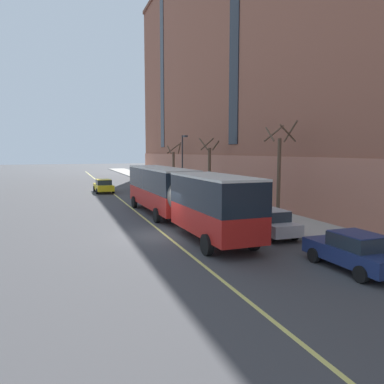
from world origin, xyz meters
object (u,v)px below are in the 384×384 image
at_px(parked_car_white_3, 148,181).
at_px(fire_hydrant, 176,188).
at_px(city_bus, 177,192).
at_px(street_tree_mid_block, 279,169).
at_px(parked_car_silver_1, 269,222).
at_px(street_tree_far_downtown, 174,165).
at_px(street_lamp, 183,157).
at_px(parked_car_red_2, 224,208).
at_px(street_tree_far_uptown, 209,168).
at_px(parked_car_navy_0, 354,251).
at_px(taxi_cab, 104,186).

height_order(parked_car_white_3, fire_hydrant, parked_car_white_3).
height_order(city_bus, street_tree_mid_block, street_tree_mid_block).
bearing_deg(parked_car_silver_1, street_tree_far_downtown, 83.63).
distance_m(parked_car_silver_1, street_lamp, 21.61).
xyz_separation_m(parked_car_red_2, street_lamp, (1.87, 15.25, 3.35)).
bearing_deg(city_bus, parked_car_silver_1, -54.99).
height_order(city_bus, parked_car_white_3, city_bus).
relative_size(parked_car_silver_1, street_lamp, 0.68).
xyz_separation_m(city_bus, street_tree_far_uptown, (7.13, 11.94, 1.08)).
bearing_deg(parked_car_red_2, city_bus, -170.67).
distance_m(parked_car_white_3, fire_hydrant, 8.34).
distance_m(city_bus, parked_car_navy_0, 12.60).
bearing_deg(parked_car_red_2, parked_car_navy_0, -89.44).
height_order(parked_car_silver_1, parked_car_red_2, same).
height_order(parked_car_white_3, street_tree_far_uptown, street_tree_far_uptown).
bearing_deg(street_tree_mid_block, street_tree_far_uptown, 90.14).
bearing_deg(parked_car_white_3, parked_car_navy_0, -90.03).
distance_m(parked_car_silver_1, taxi_cab, 27.06).
distance_m(taxi_cab, street_tree_mid_block, 24.18).
relative_size(parked_car_white_3, taxi_cab, 0.89).
bearing_deg(taxi_cab, fire_hydrant, -18.91).
distance_m(parked_car_white_3, taxi_cab, 8.43).
distance_m(parked_car_navy_0, taxi_cab, 33.44).
relative_size(parked_car_silver_1, parked_car_white_3, 1.02).
bearing_deg(taxi_cab, street_tree_far_uptown, -42.54).
relative_size(parked_car_navy_0, street_tree_mid_block, 0.65).
bearing_deg(street_tree_mid_block, parked_car_red_2, 154.26).
height_order(parked_car_white_3, street_lamp, street_lamp).
relative_size(parked_car_white_3, fire_hydrant, 5.97).
distance_m(street_tree_mid_block, street_tree_far_downtown, 25.99).
xyz_separation_m(parked_car_silver_1, street_tree_mid_block, (3.37, 4.35, 2.83)).
bearing_deg(fire_hydrant, taxi_cab, 161.09).
bearing_deg(fire_hydrant, parked_car_silver_1, -94.07).
height_order(city_bus, street_tree_far_downtown, street_tree_far_downtown).
xyz_separation_m(street_tree_far_uptown, fire_hydrant, (-1.66, 6.17, -2.66)).
height_order(parked_car_navy_0, street_tree_mid_block, street_tree_mid_block).
relative_size(parked_car_navy_0, fire_hydrant, 6.05).
xyz_separation_m(taxi_cab, street_tree_mid_block, (9.78, -21.94, 2.82)).
bearing_deg(street_tree_mid_block, street_tree_far_downtown, 89.95).
height_order(parked_car_navy_0, fire_hydrant, parked_car_navy_0).
height_order(city_bus, parked_car_navy_0, city_bus).
xyz_separation_m(city_bus, parked_car_red_2, (3.70, 0.61, -1.30)).
xyz_separation_m(parked_car_silver_1, parked_car_red_2, (-0.09, 6.02, 0.00)).
relative_size(parked_car_silver_1, fire_hydrant, 6.09).
bearing_deg(parked_car_red_2, parked_car_white_3, 89.68).
bearing_deg(taxi_cab, parked_car_white_3, 39.93).
xyz_separation_m(parked_car_silver_1, street_lamp, (1.78, 21.27, 3.35)).
xyz_separation_m(street_tree_far_downtown, street_lamp, (-1.61, -9.06, 1.12)).
bearing_deg(taxi_cab, street_tree_far_downtown, 22.42).
bearing_deg(street_tree_far_uptown, parked_car_navy_0, -97.88).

